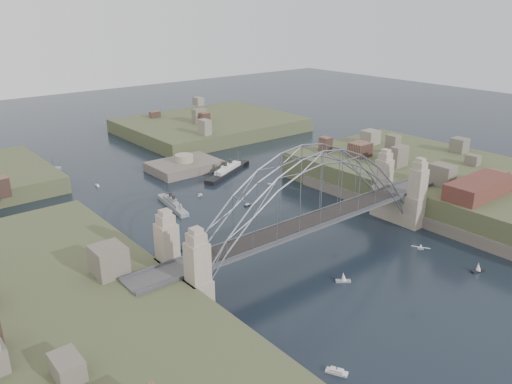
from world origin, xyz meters
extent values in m
plane|color=black|center=(0.00, 0.00, 0.00)|extent=(500.00, 500.00, 0.00)
cube|color=#474749|center=(0.00, 0.00, 8.00)|extent=(84.00, 6.00, 0.70)
cube|color=#595D67|center=(0.00, -3.00, 8.55)|extent=(84.00, 0.25, 0.50)
cube|color=#595D67|center=(0.00, 3.00, 8.55)|extent=(84.00, 0.25, 0.50)
cube|color=black|center=(0.00, 0.00, 8.55)|extent=(55.20, 5.20, 0.35)
cube|color=gray|center=(-31.50, -5.00, 8.85)|extent=(3.40, 3.40, 17.70)
cube|color=gray|center=(-31.50, 5.00, 8.85)|extent=(3.40, 3.40, 17.70)
cube|color=gray|center=(31.50, -5.00, 8.85)|extent=(3.40, 3.40, 17.70)
cube|color=gray|center=(31.50, 5.00, 8.85)|extent=(3.40, 3.40, 17.70)
cube|color=gray|center=(-31.50, 0.00, 4.00)|extent=(4.08, 13.80, 8.00)
cube|color=gray|center=(31.50, 0.00, 4.00)|extent=(4.08, 13.80, 8.00)
cube|color=#42492B|center=(-58.00, 0.00, 2.00)|extent=(50.00, 90.00, 12.00)
cube|color=#595148|center=(-35.50, 0.00, 1.00)|extent=(6.00, 70.00, 4.00)
cube|color=#42492B|center=(58.00, 0.00, 2.00)|extent=(50.00, 90.00, 12.00)
cube|color=#595148|center=(35.50, 0.00, 1.00)|extent=(6.00, 70.00, 4.00)
cube|color=#42492B|center=(50.00, 110.00, 0.75)|extent=(70.00, 55.00, 9.50)
cube|color=#595148|center=(12.00, 70.00, -0.50)|extent=(22.00, 16.00, 7.00)
cylinder|color=gray|center=(12.00, 70.00, 4.20)|extent=(6.00, 6.00, 2.40)
cube|color=#592D26|center=(44.00, -14.00, 10.00)|extent=(20.00, 8.00, 4.00)
cube|color=gray|center=(-7.91, 44.12, 0.38)|extent=(4.78, 17.16, 1.51)
cube|color=gray|center=(-7.91, 44.12, 1.51)|extent=(3.08, 9.51, 1.13)
cube|color=gray|center=(-7.91, 44.12, 2.36)|extent=(1.87, 4.39, 0.76)
cylinder|color=black|center=(-8.09, 42.94, 3.02)|extent=(0.82, 0.82, 1.51)
cylinder|color=black|center=(-7.73, 45.30, 3.02)|extent=(0.82, 0.82, 1.51)
cylinder|color=#595D67|center=(-8.67, 39.07, 2.84)|extent=(0.15, 0.15, 3.78)
cylinder|color=#595D67|center=(-7.15, 49.17, 2.84)|extent=(0.15, 0.15, 3.78)
cube|color=gray|center=(-25.81, 90.40, 0.42)|extent=(12.51, 14.46, 1.68)
cube|color=gray|center=(-25.81, 90.40, 1.68)|extent=(7.24, 8.25, 1.26)
cube|color=gray|center=(-25.81, 90.40, 2.63)|extent=(3.66, 4.06, 0.84)
cylinder|color=black|center=(-26.56, 89.49, 3.37)|extent=(0.83, 0.83, 1.68)
cylinder|color=black|center=(-25.06, 91.31, 3.37)|extent=(0.83, 0.83, 1.68)
cylinder|color=#595D67|center=(-29.03, 86.51, 3.16)|extent=(0.17, 0.17, 4.21)
cylinder|color=#595D67|center=(-22.59, 94.30, 3.16)|extent=(0.17, 0.17, 4.21)
cube|color=black|center=(20.89, 57.84, 0.45)|extent=(23.85, 13.96, 1.81)
cube|color=silver|center=(20.89, 57.84, 1.81)|extent=(13.41, 8.29, 1.36)
cube|color=silver|center=(20.89, 57.84, 2.83)|extent=(6.41, 4.41, 0.90)
cylinder|color=black|center=(19.33, 57.08, 3.62)|extent=(1.22, 1.22, 1.81)
cylinder|color=black|center=(22.46, 58.60, 3.62)|extent=(1.22, 1.22, 1.81)
cylinder|color=#595D67|center=(14.19, 54.57, 3.39)|extent=(0.18, 0.18, 4.52)
cylinder|color=#595D67|center=(27.60, 61.11, 3.39)|extent=(0.18, 0.18, 4.52)
cube|color=silver|center=(9.00, -21.26, 7.69)|extent=(1.69, 1.16, 0.31)
cube|color=silver|center=(9.00, -21.26, 7.74)|extent=(2.02, 3.21, 0.07)
cube|color=silver|center=(8.23, -21.70, 7.85)|extent=(0.70, 1.04, 0.39)
cube|color=silver|center=(-19.52, 21.08, 0.15)|extent=(0.96, 2.80, 0.45)
cube|color=silver|center=(8.33, 31.87, 0.15)|extent=(2.07, 1.05, 0.45)
cube|color=silver|center=(8.33, 31.87, 0.55)|extent=(1.28, 0.79, 0.40)
cylinder|color=black|center=(8.33, 31.87, 1.00)|extent=(0.16, 0.16, 0.70)
cube|color=silver|center=(-2.13, -11.91, 0.15)|extent=(2.92, 2.66, 0.45)
cylinder|color=#595D67|center=(-2.13, -11.91, 1.20)|extent=(0.08, 0.08, 2.20)
cone|color=silver|center=(-2.13, -11.91, 1.20)|extent=(1.59, 1.56, 1.92)
cube|color=silver|center=(24.82, 40.87, 0.15)|extent=(1.93, 2.14, 0.45)
cube|color=silver|center=(-28.26, 60.99, 0.15)|extent=(1.80, 3.96, 0.45)
cube|color=silver|center=(-28.26, 60.99, 0.55)|extent=(1.39, 2.42, 0.40)
cylinder|color=black|center=(-28.26, 60.99, 1.00)|extent=(0.16, 0.16, 0.70)
cube|color=silver|center=(2.56, 46.52, 0.15)|extent=(1.52, 0.69, 0.45)
cube|color=silver|center=(2.56, 46.52, 0.55)|extent=(0.93, 0.53, 0.40)
cylinder|color=black|center=(2.56, 46.52, 1.00)|extent=(0.16, 0.16, 0.70)
cube|color=silver|center=(22.37, -26.81, 0.15)|extent=(3.01, 1.75, 0.45)
cylinder|color=#595D67|center=(22.37, -26.81, 1.20)|extent=(0.08, 0.08, 2.20)
cone|color=silver|center=(22.37, -26.81, 1.20)|extent=(1.48, 1.32, 1.92)
cube|color=silver|center=(-16.94, 73.27, 0.15)|extent=(0.69, 1.90, 0.45)
cube|color=silver|center=(-16.94, 73.27, 0.55)|extent=(0.57, 1.15, 0.40)
cylinder|color=black|center=(-16.94, 73.27, 1.00)|extent=(0.16, 0.16, 0.70)
cube|color=silver|center=(32.76, 11.02, 0.15)|extent=(2.41, 2.74, 0.45)
cylinder|color=#595D67|center=(32.76, 11.02, 1.20)|extent=(0.08, 0.08, 2.20)
cone|color=silver|center=(32.76, 11.02, 1.20)|extent=(1.55, 1.59, 1.92)
cube|color=silver|center=(-23.11, -29.17, 0.15)|extent=(2.50, 3.42, 0.45)
cube|color=silver|center=(-23.11, -29.17, 0.55)|extent=(1.74, 2.18, 0.40)
cylinder|color=black|center=(-23.11, -29.17, 1.00)|extent=(0.16, 0.16, 0.70)
camera|label=1|loc=(-71.63, -69.27, 51.80)|focal=35.66mm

